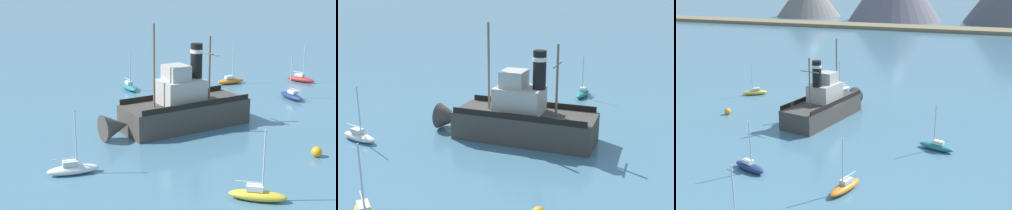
% 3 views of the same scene
% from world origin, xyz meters
% --- Properties ---
extents(ground_plane, '(600.00, 600.00, 0.00)m').
position_xyz_m(ground_plane, '(0.00, 0.00, 0.00)').
color(ground_plane, '#477289').
extents(shoreline_strip, '(240.00, 12.00, 1.20)m').
position_xyz_m(shoreline_strip, '(0.00, 100.34, 0.60)').
color(shoreline_strip, '#7A6B4C').
rests_on(shoreline_strip, ground).
extents(old_tugboat, '(6.50, 14.77, 9.90)m').
position_xyz_m(old_tugboat, '(-1.16, 0.78, 1.83)').
color(old_tugboat, '#423D38').
rests_on(old_tugboat, ground).
extents(sailboat_yellow, '(3.72, 3.13, 4.90)m').
position_xyz_m(sailboat_yellow, '(-15.85, 7.34, 0.43)').
color(sailboat_yellow, gold).
rests_on(sailboat_yellow, ground).
extents(sailboat_white, '(2.52, 3.92, 4.90)m').
position_xyz_m(sailboat_white, '(-4.19, 14.08, 0.43)').
color(sailboat_white, white).
rests_on(sailboat_white, ground).
extents(sailboat_teal, '(3.96, 2.07, 4.90)m').
position_xyz_m(sailboat_teal, '(13.82, -4.68, 0.43)').
color(sailboat_teal, '#23757A').
rests_on(sailboat_teal, ground).
extents(sailboat_orange, '(2.13, 3.96, 4.90)m').
position_xyz_m(sailboat_orange, '(7.98, -16.42, 0.43)').
color(sailboat_orange, orange).
rests_on(sailboat_orange, ground).
extents(sailboat_navy, '(3.95, 2.23, 4.90)m').
position_xyz_m(sailboat_navy, '(-1.77, -15.88, 0.43)').
color(sailboat_navy, navy).
rests_on(sailboat_navy, ground).
extents(mooring_buoy, '(0.84, 0.84, 0.84)m').
position_xyz_m(mooring_buoy, '(-13.93, -2.36, 0.42)').
color(mooring_buoy, orange).
rests_on(mooring_buoy, ground).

